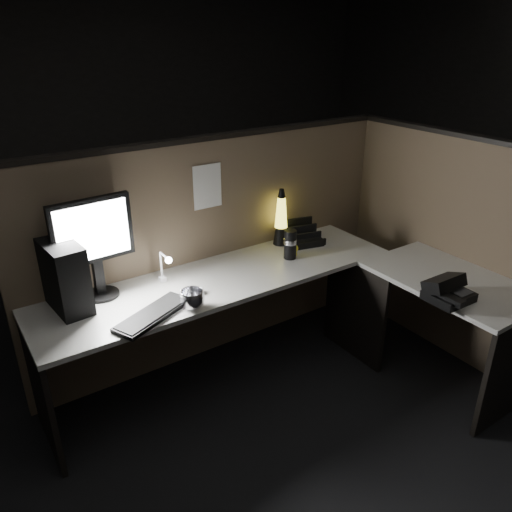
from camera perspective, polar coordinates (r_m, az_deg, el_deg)
floor at (r=3.16m, az=4.83°, el=-17.80°), size 6.00×6.00×0.00m
room_shell at (r=2.39m, az=6.23°, el=12.25°), size 6.00×6.00×6.00m
partition_back at (r=3.39m, az=-4.51°, el=0.64°), size 2.66×0.06×1.50m
partition_right at (r=3.67m, az=20.73°, el=0.96°), size 0.06×1.66×1.50m
desk at (r=3.06m, az=4.91°, el=-5.78°), size 2.60×1.60×0.73m
pc_tower at (r=2.86m, az=-21.12°, el=-2.08°), size 0.20×0.38×0.38m
monitor at (r=2.86m, az=-18.08°, el=1.88°), size 0.45×0.19×0.58m
keyboard at (r=2.72m, az=-11.69°, el=-6.57°), size 0.49×0.33×0.02m
mouse at (r=2.89m, az=-6.76°, el=-4.03°), size 0.10×0.08×0.03m
clip_lamp at (r=2.98m, az=-10.36°, el=-1.17°), size 0.04×0.16×0.20m
organizer at (r=3.56m, az=5.21°, el=2.16°), size 0.29×0.26×0.18m
lava_lamp at (r=3.48m, az=2.88°, el=3.96°), size 0.11×0.11×0.40m
travel_mug at (r=3.29m, az=3.93°, el=1.34°), size 0.09×0.09×0.20m
steel_mug at (r=2.74m, az=-7.30°, el=-4.95°), size 0.18×0.18×0.11m
figurine at (r=3.35m, az=4.37°, el=0.86°), size 0.06×0.06×0.06m
pinned_paper at (r=3.17m, az=-5.57°, el=7.91°), size 0.20×0.00×0.28m
desk_phone at (r=3.00m, az=20.97°, el=-3.72°), size 0.24×0.25×0.14m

